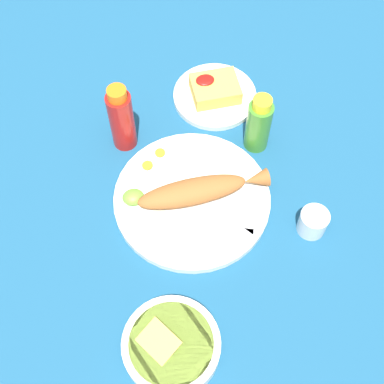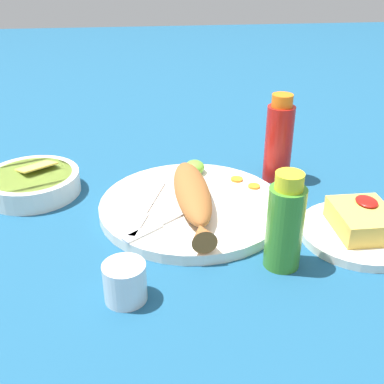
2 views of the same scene
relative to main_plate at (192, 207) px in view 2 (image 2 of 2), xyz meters
The scene contains 14 objects.
ground_plane 0.01m from the main_plate, ahead, with size 4.00×4.00×0.00m, color navy.
main_plate is the anchor object (origin of this frame).
fried_fish 0.03m from the main_plate, behind, with size 0.27×0.06×0.04m.
fork_near 0.08m from the main_plate, 140.62° to the left, with size 0.12×0.15×0.00m.
fork_far 0.09m from the main_plate, 106.78° to the left, with size 0.18×0.07×0.00m.
carrot_slice_near 0.12m from the main_plate, 51.18° to the right, with size 0.02×0.02×0.00m, color orange.
carrot_slice_mid 0.13m from the main_plate, 70.04° to the right, with size 0.02×0.02×0.00m, color orange.
lime_wedge_main 0.12m from the main_plate, ahead, with size 0.04×0.04×0.02m, color #6BB233.
hot_sauce_bottle_red 0.22m from the main_plate, 58.38° to the right, with size 0.05×0.05×0.17m.
hot_sauce_bottle_green 0.21m from the main_plate, 146.22° to the right, with size 0.05×0.05×0.15m.
salt_cup 0.25m from the main_plate, 152.79° to the left, with size 0.06×0.06×0.05m.
side_plate_fries 0.28m from the main_plate, 113.42° to the right, with size 0.19×0.19×0.01m, color white.
fries_pile 0.28m from the main_plate, 113.25° to the right, with size 0.11×0.09×0.04m.
guacamole_bowl 0.31m from the main_plate, 70.60° to the left, with size 0.17×0.17×0.05m.
Camera 2 is at (-0.73, 0.08, 0.43)m, focal length 45.00 mm.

